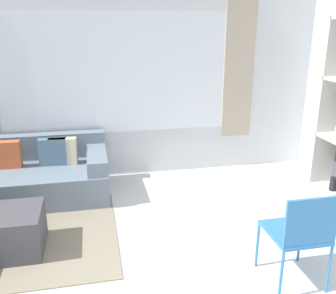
% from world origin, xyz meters
% --- Properties ---
extents(wall_back, '(6.90, 0.11, 2.70)m').
position_xyz_m(wall_back, '(0.00, 3.15, 1.36)').
color(wall_back, silver).
rests_on(wall_back, ground_plane).
extents(couch_main, '(1.75, 0.98, 0.73)m').
position_xyz_m(couch_main, '(-1.06, 2.62, 0.28)').
color(couch_main, slate).
rests_on(couch_main, ground_plane).
extents(folding_chair, '(0.44, 0.46, 0.86)m').
position_xyz_m(folding_chair, '(1.24, 0.40, 0.52)').
color(folding_chair, '#3375B7').
rests_on(folding_chair, ground_plane).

